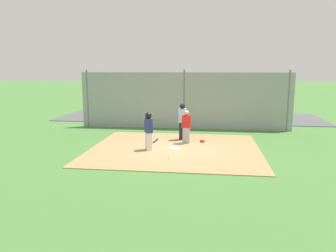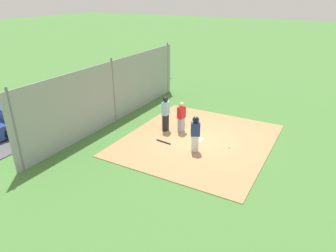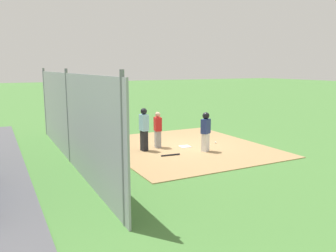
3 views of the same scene
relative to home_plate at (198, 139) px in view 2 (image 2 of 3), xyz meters
name	(u,v)px [view 2 (image 2 of 3)]	position (x,y,z in m)	size (l,w,h in m)	color
ground_plane	(198,140)	(0.00, 0.00, -0.04)	(140.00, 140.00, 0.00)	#477A38
dirt_infield	(198,140)	(0.00, 0.00, -0.03)	(7.20, 6.40, 0.03)	#A88456
home_plate	(198,139)	(0.00, 0.00, 0.00)	(0.44, 0.44, 0.02)	white
catcher	(181,117)	(-0.41, -1.10, 0.77)	(0.42, 0.32, 1.52)	#9E9EA3
umpire	(166,113)	(-0.16, -1.83, 0.91)	(0.40, 0.28, 1.75)	black
runner	(195,132)	(1.08, 0.32, 0.89)	(0.41, 0.46, 1.60)	silver
baseball_bat	(164,142)	(1.04, -1.25, 0.02)	(0.06, 0.06, 0.77)	black
catcher_mask	(183,124)	(-1.14, -1.34, 0.05)	(0.24, 0.20, 0.12)	red
baseball	(229,147)	(0.07, 1.54, 0.03)	(0.07, 0.07, 0.07)	white
backstop_fence	(114,92)	(0.00, -4.82, 1.56)	(12.00, 0.10, 3.35)	#93999E
parking_lot	(61,107)	(0.00, -8.94, -0.02)	(18.00, 5.20, 0.04)	#515156
parked_car_green	(65,95)	(-0.45, -8.99, 0.57)	(4.37, 2.25, 1.28)	#235B38
parked_car_blue	(25,115)	(2.81, -8.39, 0.57)	(4.29, 2.06, 1.28)	#28428C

